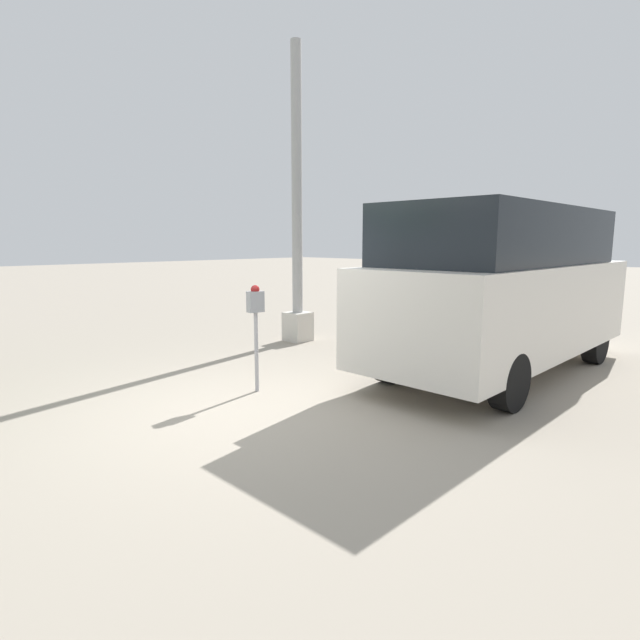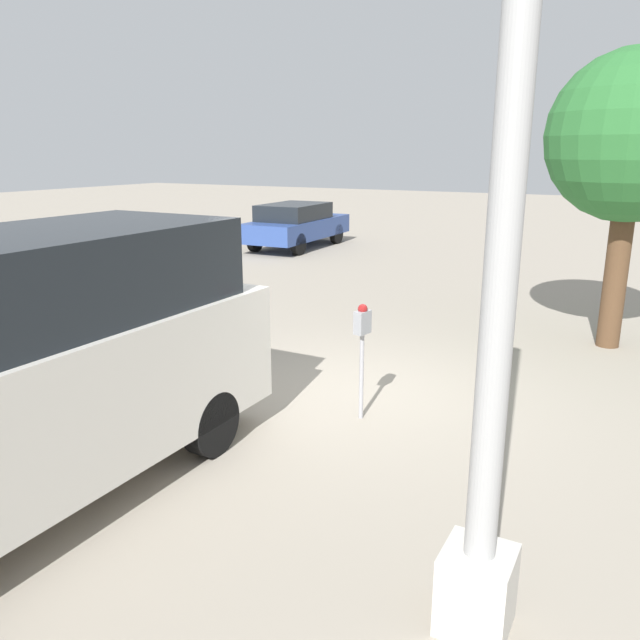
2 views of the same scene
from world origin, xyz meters
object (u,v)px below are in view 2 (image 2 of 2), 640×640
object	(u,v)px
street_tree	(633,139)
parking_meter_near	(362,335)
parked_van	(11,369)
car_distant	(296,224)
lamp_post	(496,333)

from	to	relation	value
street_tree	parking_meter_near	bearing A→B (deg)	-27.60
parked_van	car_distant	xyz separation A→B (m)	(-14.01, -5.48, -0.49)
lamp_post	street_tree	xyz separation A→B (m)	(-7.00, 0.27, 1.17)
parking_meter_near	car_distant	world-z (taller)	car_distant
street_tree	parked_van	bearing A→B (deg)	-28.94
parked_van	car_distant	distance (m)	15.05
parked_van	lamp_post	bearing A→B (deg)	96.37
car_distant	parking_meter_near	bearing A→B (deg)	-148.24
parking_meter_near	street_tree	size ratio (longest dim) A/B	0.31
lamp_post	car_distant	world-z (taller)	lamp_post
parking_meter_near	car_distant	distance (m)	13.19
parking_meter_near	parked_van	world-z (taller)	parked_van
parked_van	parking_meter_near	bearing A→B (deg)	149.64
parking_meter_near	street_tree	world-z (taller)	street_tree
parking_meter_near	street_tree	xyz separation A→B (m)	(-4.37, 2.29, 2.15)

